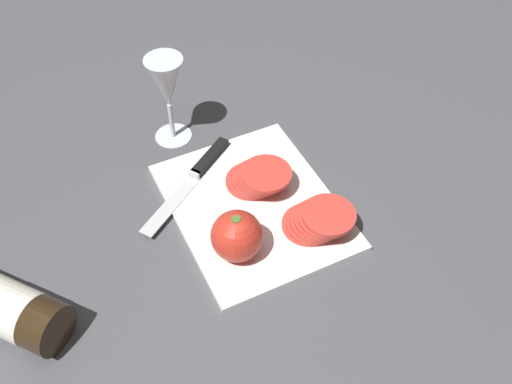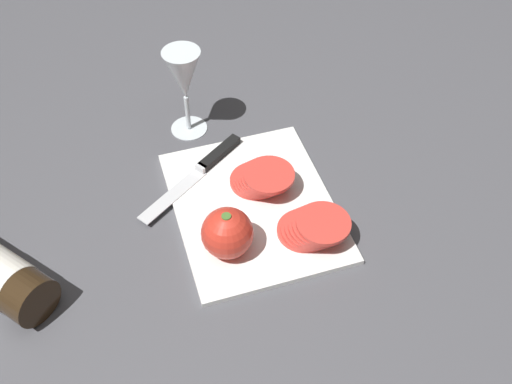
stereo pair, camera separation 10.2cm
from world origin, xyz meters
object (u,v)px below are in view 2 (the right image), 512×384
whole_tomato (227,233)px  tomato_slice_stack_far (313,227)px  wine_glass (184,79)px  knife (209,162)px  tomato_slice_stack_near (262,178)px

whole_tomato → tomato_slice_stack_far: whole_tomato is taller
whole_tomato → tomato_slice_stack_far: 0.14m
wine_glass → tomato_slice_stack_far: size_ratio=1.59×
knife → tomato_slice_stack_near: bearing=98.9°
knife → tomato_slice_stack_near: size_ratio=1.90×
tomato_slice_stack_near → tomato_slice_stack_far: bearing=19.8°
wine_glass → tomato_slice_stack_near: bearing=23.5°
whole_tomato → knife: 0.20m
tomato_slice_stack_near → whole_tomato: bearing=-39.3°
whole_tomato → knife: (-0.20, 0.02, -0.04)m
whole_tomato → tomato_slice_stack_near: bearing=140.7°
wine_glass → knife: 0.16m
knife → tomato_slice_stack_far: size_ratio=1.96×
wine_glass → knife: size_ratio=0.81×
wine_glass → tomato_slice_stack_far: wine_glass is taller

